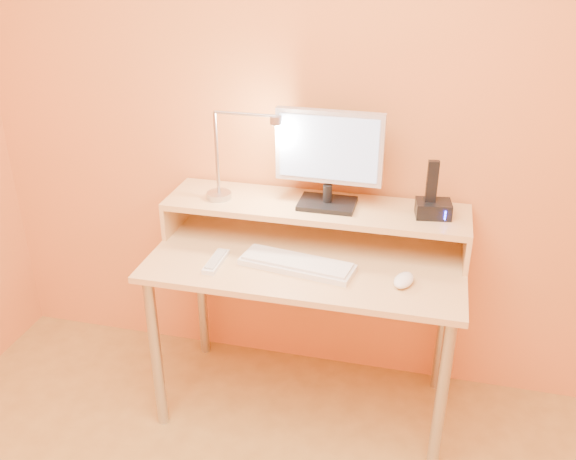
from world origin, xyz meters
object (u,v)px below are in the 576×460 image
(lamp_base, at_px, (219,195))
(keyboard, at_px, (297,265))
(monitor_panel, at_px, (329,147))
(phone_dock, at_px, (433,209))
(remote_control, at_px, (216,262))
(mouse, at_px, (404,280))

(lamp_base, xyz_separation_m, keyboard, (0.37, -0.20, -0.16))
(monitor_panel, height_order, keyboard, monitor_panel)
(phone_dock, height_order, keyboard, phone_dock)
(lamp_base, relative_size, remote_control, 0.56)
(keyboard, xyz_separation_m, remote_control, (-0.30, -0.05, -0.00))
(phone_dock, bearing_deg, monitor_panel, 170.61)
(keyboard, relative_size, mouse, 3.81)
(phone_dock, distance_m, mouse, 0.32)
(lamp_base, distance_m, phone_dock, 0.84)
(mouse, bearing_deg, monitor_panel, 156.98)
(monitor_panel, bearing_deg, lamp_base, -173.46)
(remote_control, bearing_deg, monitor_panel, 38.26)
(lamp_base, distance_m, keyboard, 0.45)
(keyboard, height_order, remote_control, keyboard)
(remote_control, bearing_deg, keyboard, 9.07)
(phone_dock, height_order, mouse, phone_dock)
(keyboard, relative_size, remote_control, 2.39)
(lamp_base, relative_size, mouse, 0.89)
(keyboard, distance_m, mouse, 0.40)
(phone_dock, bearing_deg, remote_control, -168.38)
(monitor_panel, relative_size, phone_dock, 3.18)
(lamp_base, bearing_deg, phone_dock, 2.04)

